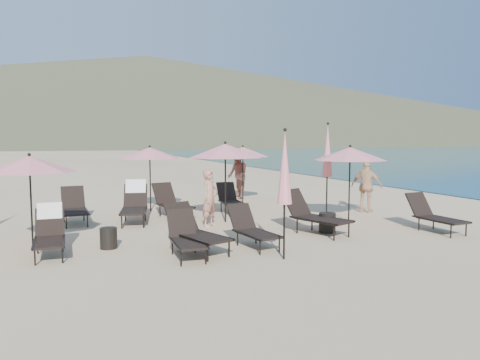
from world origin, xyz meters
name	(u,v)px	position (x,y,z in m)	size (l,w,h in m)	color
ground	(287,240)	(0.00, 0.00, 0.00)	(800.00, 800.00, 0.00)	#D6BA8C
volcanic_headland	(164,100)	(71.37, 302.62, 26.49)	(690.00, 690.00, 55.00)	brown
lounger_0	(49,232)	(-5.15, 0.72, 0.47)	(0.65, 1.62, 0.99)	black
lounger_1	(195,230)	(-2.33, -0.25, 0.46)	(1.12, 1.81, 0.98)	black
lounger_2	(186,236)	(-2.62, -0.53, 0.41)	(0.71, 1.57, 0.87)	black
lounger_3	(252,228)	(-1.04, -0.28, 0.41)	(0.74, 1.57, 0.87)	black
lounger_4	(313,214)	(0.95, 0.40, 0.49)	(1.24, 1.96, 1.05)	black
lounger_5	(434,215)	(3.91, -0.60, 0.44)	(0.66, 1.63, 0.93)	black
lounger_6	(74,207)	(-4.45, 4.21, 0.46)	(0.66, 1.70, 0.98)	black
lounger_7	(135,203)	(-2.87, 3.72, 0.55)	(1.09, 1.95, 1.15)	black
lounger_8	(172,202)	(-1.70, 4.13, 0.46)	(0.95, 1.80, 0.98)	black
lounger_9	(231,199)	(0.25, 4.20, 0.43)	(0.76, 1.64, 0.92)	black
umbrella_open_0	(29,164)	(-5.49, 1.42, 1.83)	(1.92, 1.92, 2.07)	black
umbrella_open_1	(225,151)	(-0.52, 2.69, 2.02)	(2.12, 2.12, 2.28)	black
umbrella_open_2	(350,154)	(2.70, 1.34, 1.93)	(2.03, 2.03, 2.19)	black
umbrella_open_3	(150,153)	(-2.04, 5.50, 1.89)	(1.98, 1.98, 2.13)	black
umbrella_open_4	(243,152)	(1.57, 6.28, 1.86)	(1.95, 1.95, 2.10)	black
umbrella_closed_0	(285,169)	(-0.91, -1.50, 1.80)	(0.30, 0.30, 2.58)	black
umbrella_closed_1	(327,151)	(2.65, 2.39, 1.98)	(0.33, 0.33, 2.84)	black
side_table_0	(109,238)	(-3.97, 0.76, 0.23)	(0.37, 0.37, 0.45)	black
side_table_1	(327,223)	(1.35, 0.38, 0.25)	(0.43, 0.43, 0.49)	black
beachgoer_a	(210,198)	(-1.13, 2.27, 0.77)	(0.56, 0.37, 1.54)	#B27560
beachgoer_b	(238,175)	(1.76, 7.24, 0.93)	(0.91, 0.71, 1.87)	#9D6251
beachgoer_c	(367,186)	(4.24, 2.53, 0.85)	(1.00, 0.41, 1.70)	tan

